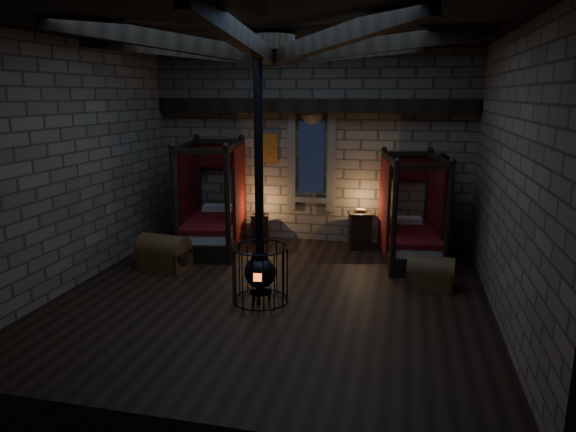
% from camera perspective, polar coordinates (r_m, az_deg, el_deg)
% --- Properties ---
extents(room, '(7.02, 7.02, 4.29)m').
position_cam_1_polar(room, '(8.17, -1.66, 16.56)').
color(room, black).
rests_on(room, ground).
extents(bed_left, '(1.51, 2.35, 2.29)m').
position_cam_1_polar(bed_left, '(11.29, -8.27, -0.71)').
color(bed_left, black).
rests_on(bed_left, ground).
extents(bed_right, '(1.37, 2.16, 2.11)m').
position_cam_1_polar(bed_right, '(10.62, 13.37, -2.10)').
color(bed_right, black).
rests_on(bed_right, ground).
extents(trunk_left, '(1.02, 0.73, 0.69)m').
position_cam_1_polar(trunk_left, '(10.18, -13.62, -4.06)').
color(trunk_left, brown).
rests_on(trunk_left, ground).
extents(trunk_right, '(0.83, 0.57, 0.57)m').
position_cam_1_polar(trunk_right, '(9.30, 15.55, -6.17)').
color(trunk_right, brown).
rests_on(trunk_right, ground).
extents(nightstand_left, '(0.48, 0.46, 0.79)m').
position_cam_1_polar(nightstand_left, '(11.65, -3.12, -1.32)').
color(nightstand_left, black).
rests_on(nightstand_left, ground).
extents(nightstand_right, '(0.60, 0.58, 0.88)m').
position_cam_1_polar(nightstand_right, '(11.26, 7.98, -1.56)').
color(nightstand_right, black).
rests_on(nightstand_right, ground).
extents(stove, '(0.91, 0.91, 4.05)m').
position_cam_1_polar(stove, '(8.27, -3.11, -5.72)').
color(stove, black).
rests_on(stove, ground).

